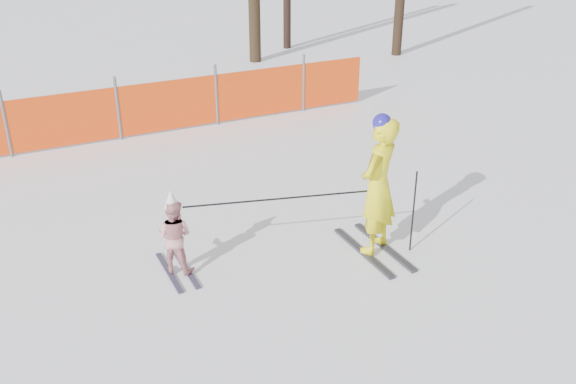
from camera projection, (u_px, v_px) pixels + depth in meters
name	position (u px, v px, depth m)	size (l,w,h in m)	color
ground	(305.00, 279.00, 8.08)	(120.00, 120.00, 0.00)	white
adult	(378.00, 186.00, 8.28)	(0.81, 1.40, 1.95)	black
child	(174.00, 235.00, 8.01)	(0.60, 1.01, 1.16)	black
ski_poles	(324.00, 203.00, 8.20)	(2.89, 0.87, 1.17)	black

